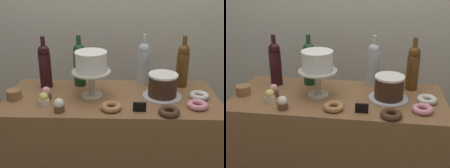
# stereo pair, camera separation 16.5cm
# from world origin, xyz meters

# --- Properties ---
(back_wall) EXTENTS (6.00, 0.05, 2.60)m
(back_wall) POSITION_xyz_m (0.00, 0.84, 1.30)
(back_wall) COLOR beige
(back_wall) RESTS_ON ground_plane
(display_counter) EXTENTS (1.24, 0.53, 0.88)m
(display_counter) POSITION_xyz_m (0.00, 0.00, 0.44)
(display_counter) COLOR brown
(display_counter) RESTS_ON ground_plane
(cake_stand_pedestal) EXTENTS (0.23, 0.23, 0.16)m
(cake_stand_pedestal) POSITION_xyz_m (-0.12, -0.00, 0.99)
(cake_stand_pedestal) COLOR beige
(cake_stand_pedestal) RESTS_ON display_counter
(white_layer_cake) EXTENTS (0.18, 0.18, 0.11)m
(white_layer_cake) POSITION_xyz_m (-0.12, -0.00, 1.10)
(white_layer_cake) COLOR white
(white_layer_cake) RESTS_ON cake_stand_pedestal
(silver_serving_platter) EXTENTS (0.23, 0.23, 0.01)m
(silver_serving_platter) POSITION_xyz_m (0.29, 0.01, 0.89)
(silver_serving_platter) COLOR silver
(silver_serving_platter) RESTS_ON display_counter
(chocolate_round_cake) EXTENTS (0.17, 0.17, 0.13)m
(chocolate_round_cake) POSITION_xyz_m (0.29, 0.01, 0.96)
(chocolate_round_cake) COLOR #3D2619
(chocolate_round_cake) RESTS_ON silver_serving_platter
(wine_bottle_amber) EXTENTS (0.08, 0.08, 0.33)m
(wine_bottle_amber) POSITION_xyz_m (0.44, 0.18, 1.03)
(wine_bottle_amber) COLOR #5B3814
(wine_bottle_amber) RESTS_ON display_counter
(wine_bottle_clear) EXTENTS (0.08, 0.08, 0.33)m
(wine_bottle_clear) POSITION_xyz_m (0.20, 0.21, 1.03)
(wine_bottle_clear) COLOR #B2BCC1
(wine_bottle_clear) RESTS_ON display_counter
(wine_bottle_green) EXTENTS (0.08, 0.08, 0.33)m
(wine_bottle_green) POSITION_xyz_m (-0.21, 0.18, 1.03)
(wine_bottle_green) COLOR #193D1E
(wine_bottle_green) RESTS_ON display_counter
(wine_bottle_dark_red) EXTENTS (0.08, 0.08, 0.33)m
(wine_bottle_dark_red) POSITION_xyz_m (-0.42, 0.14, 1.03)
(wine_bottle_dark_red) COLOR black
(wine_bottle_dark_red) RESTS_ON display_counter
(cupcake_vanilla) EXTENTS (0.06, 0.06, 0.07)m
(cupcake_vanilla) POSITION_xyz_m (-0.27, -0.20, 0.92)
(cupcake_vanilla) COLOR brown
(cupcake_vanilla) RESTS_ON display_counter
(cupcake_strawberry) EXTENTS (0.06, 0.06, 0.07)m
(cupcake_strawberry) POSITION_xyz_m (-0.38, -0.04, 0.92)
(cupcake_strawberry) COLOR brown
(cupcake_strawberry) RESTS_ON display_counter
(cupcake_lemon) EXTENTS (0.06, 0.06, 0.07)m
(cupcake_lemon) POSITION_xyz_m (-0.37, -0.12, 0.92)
(cupcake_lemon) COLOR white
(cupcake_lemon) RESTS_ON display_counter
(donut_sugar) EXTENTS (0.11, 0.11, 0.03)m
(donut_sugar) POSITION_xyz_m (0.51, -0.01, 0.90)
(donut_sugar) COLOR silver
(donut_sugar) RESTS_ON display_counter
(donut_maple) EXTENTS (0.11, 0.11, 0.03)m
(donut_maple) POSITION_xyz_m (0.00, -0.17, 0.90)
(donut_maple) COLOR #B27F47
(donut_maple) RESTS_ON display_counter
(donut_chocolate) EXTENTS (0.11, 0.11, 0.03)m
(donut_chocolate) POSITION_xyz_m (0.30, -0.21, 0.90)
(donut_chocolate) COLOR #472D1E
(donut_chocolate) RESTS_ON display_counter
(donut_pink) EXTENTS (0.11, 0.11, 0.03)m
(donut_pink) POSITION_xyz_m (0.47, -0.13, 0.90)
(donut_pink) COLOR pink
(donut_pink) RESTS_ON display_counter
(cookie_stack) EXTENTS (0.08, 0.08, 0.05)m
(cookie_stack) POSITION_xyz_m (-0.56, -0.05, 0.91)
(cookie_stack) COLOR olive
(cookie_stack) RESTS_ON display_counter
(price_sign_chalkboard) EXTENTS (0.07, 0.01, 0.05)m
(price_sign_chalkboard) POSITION_xyz_m (0.15, -0.18, 0.91)
(price_sign_chalkboard) COLOR black
(price_sign_chalkboard) RESTS_ON display_counter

